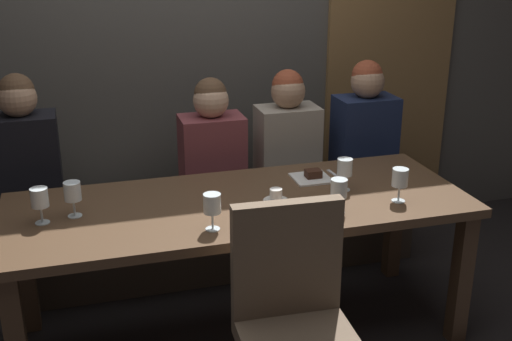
{
  "coord_description": "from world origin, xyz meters",
  "views": [
    {
      "loc": [
        -0.71,
        -2.72,
        1.93
      ],
      "look_at": [
        0.12,
        0.12,
        0.84
      ],
      "focal_mm": 44.9,
      "sensor_mm": 36.0,
      "label": 1
    }
  ],
  "objects": [
    {
      "name": "chair_near_side",
      "position": [
        0.03,
        -0.72,
        0.56
      ],
      "size": [
        0.46,
        0.46,
        0.98
      ],
      "color": "brown",
      "rests_on": "ground"
    },
    {
      "name": "wine_glass_end_left",
      "position": [
        0.53,
        -0.01,
        0.85
      ],
      "size": [
        0.08,
        0.08,
        0.16
      ],
      "color": "silver",
      "rests_on": "dining_table"
    },
    {
      "name": "diner_bearded",
      "position": [
        0.02,
        0.69,
        0.8
      ],
      "size": [
        0.36,
        0.24,
        0.74
      ],
      "color": "brown",
      "rests_on": "banquette_bench"
    },
    {
      "name": "banquette_bench",
      "position": [
        0.0,
        0.7,
        0.23
      ],
      "size": [
        2.5,
        0.44,
        0.45
      ],
      "color": "#40352A",
      "rests_on": "ground"
    },
    {
      "name": "diner_redhead",
      "position": [
        -0.99,
        0.71,
        0.84
      ],
      "size": [
        0.36,
        0.24,
        0.82
      ],
      "color": "black",
      "rests_on": "banquette_bench"
    },
    {
      "name": "dessert_plate",
      "position": [
        0.44,
        0.18,
        0.75
      ],
      "size": [
        0.19,
        0.19,
        0.05
      ],
      "color": "white",
      "rests_on": "dining_table"
    },
    {
      "name": "fork_on_table",
      "position": [
        0.57,
        0.19,
        0.74
      ],
      "size": [
        0.03,
        0.17,
        0.01
      ],
      "primitive_type": "cube",
      "rotation": [
        0.0,
        0.0,
        0.09
      ],
      "color": "silver",
      "rests_on": "dining_table"
    },
    {
      "name": "wine_glass_near_right",
      "position": [
        -0.76,
        0.04,
        0.85
      ],
      "size": [
        0.08,
        0.08,
        0.16
      ],
      "color": "silver",
      "rests_on": "dining_table"
    },
    {
      "name": "arched_door",
      "position": [
        1.35,
        1.15,
        1.36
      ],
      "size": [
        0.9,
        0.05,
        2.55
      ],
      "color": "olive",
      "rests_on": "ground"
    },
    {
      "name": "wine_glass_far_left",
      "position": [
        -0.19,
        -0.27,
        0.85
      ],
      "size": [
        0.08,
        0.08,
        0.16
      ],
      "color": "silver",
      "rests_on": "dining_table"
    },
    {
      "name": "wine_glass_near_left",
      "position": [
        0.39,
        -0.26,
        0.86
      ],
      "size": [
        0.08,
        0.08,
        0.16
      ],
      "color": "silver",
      "rests_on": "dining_table"
    },
    {
      "name": "wine_glass_far_right",
      "position": [
        0.73,
        -0.21,
        0.85
      ],
      "size": [
        0.08,
        0.08,
        0.16
      ],
      "color": "silver",
      "rests_on": "dining_table"
    },
    {
      "name": "dining_table",
      "position": [
        0.0,
        0.0,
        0.65
      ],
      "size": [
        2.2,
        0.84,
        0.74
      ],
      "color": "#493422",
      "rests_on": "ground"
    },
    {
      "name": "diner_far_end",
      "position": [
        0.48,
        0.71,
        0.81
      ],
      "size": [
        0.36,
        0.24,
        0.76
      ],
      "color": "#9E9384",
      "rests_on": "banquette_bench"
    },
    {
      "name": "diner_near_end",
      "position": [
        0.96,
        0.67,
        0.83
      ],
      "size": [
        0.36,
        0.24,
        0.8
      ],
      "color": "#192342",
      "rests_on": "banquette_bench"
    },
    {
      "name": "espresso_cup",
      "position": [
        0.16,
        -0.05,
        0.77
      ],
      "size": [
        0.12,
        0.12,
        0.06
      ],
      "color": "white",
      "rests_on": "dining_table"
    },
    {
      "name": "wine_glass_center_front",
      "position": [
        -0.9,
        -0.0,
        0.86
      ],
      "size": [
        0.08,
        0.08,
        0.16
      ],
      "color": "silver",
      "rests_on": "dining_table"
    },
    {
      "name": "ground",
      "position": [
        0.0,
        0.0,
        0.0
      ],
      "size": [
        9.0,
        9.0,
        0.0
      ],
      "primitive_type": "plane",
      "color": "black"
    },
    {
      "name": "back_wall_tiled",
      "position": [
        0.0,
        1.22,
        1.5
      ],
      "size": [
        6.0,
        0.12,
        3.0
      ],
      "primitive_type": "cube",
      "color": "#4C4944",
      "rests_on": "ground"
    },
    {
      "name": "folded_napkin",
      "position": [
        0.02,
        -0.11,
        0.74
      ],
      "size": [
        0.14,
        0.14,
        0.01
      ],
      "primitive_type": "cube",
      "rotation": [
        0.0,
        0.0,
        0.41
      ],
      "color": "silver",
      "rests_on": "dining_table"
    }
  ]
}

